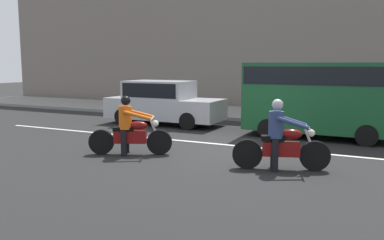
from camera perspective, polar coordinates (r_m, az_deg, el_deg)
The scene contains 8 objects.
ground_plane at distance 11.10m, azimuth 5.76°, elevation -4.55°, with size 80.00×80.00×0.00m, color black.
sidewalk_slab at distance 18.70m, azimuth 14.33°, elevation 0.53°, with size 40.00×4.40×0.14m, color gray.
building_facade at distance 22.07m, azimuth 16.67°, elevation 14.85°, with size 40.00×1.40×10.37m, color slate.
lane_marking_stripe at distance 12.04m, azimuth 5.77°, elevation -3.56°, with size 18.00×0.14×0.01m, color silver.
motorcycle_with_rider_denim_blue at distance 9.37m, azimuth 12.29°, elevation -2.94°, with size 2.10×0.93×1.61m.
motorcycle_with_rider_orange_stripe at distance 10.82m, azimuth -8.73°, elevation -1.52°, with size 2.05×1.09×1.56m.
parked_sedan_silver at distance 16.09m, azimuth -4.16°, elevation 2.52°, with size 4.65×1.82×1.72m.
parked_van_forest_green at distance 13.73m, azimuth 17.60°, elevation 3.41°, with size 4.72×1.96×2.42m.
Camera 1 is at (3.74, -10.17, 2.38)m, focal length 38.06 mm.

